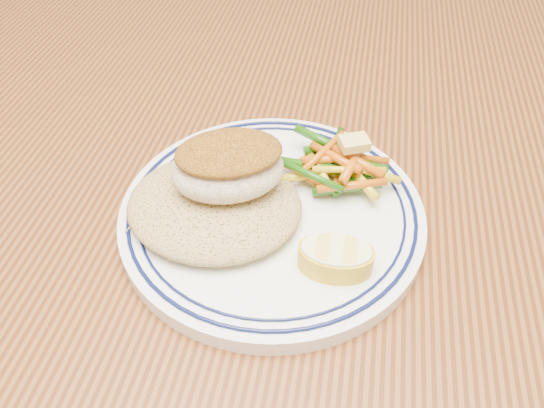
{
  "coord_description": "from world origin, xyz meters",
  "views": [
    {
      "loc": [
        0.08,
        -0.33,
        1.07
      ],
      "look_at": [
        0.02,
        -0.04,
        0.77
      ],
      "focal_mm": 35.0,
      "sensor_mm": 36.0,
      "label": 1
    }
  ],
  "objects_px": {
    "plate": "(272,213)",
    "vegetable_pile": "(338,165)",
    "rice_pilaf": "(214,202)",
    "dining_table": "(257,256)",
    "fish_fillet": "(228,166)",
    "lemon_wedge": "(336,256)"
  },
  "relations": [
    {
      "from": "plate",
      "to": "lemon_wedge",
      "type": "relative_size",
      "value": 4.46
    },
    {
      "from": "rice_pilaf",
      "to": "dining_table",
      "type": "bearing_deg",
      "value": 68.71
    },
    {
      "from": "rice_pilaf",
      "to": "lemon_wedge",
      "type": "relative_size",
      "value": 2.52
    },
    {
      "from": "plate",
      "to": "rice_pilaf",
      "type": "bearing_deg",
      "value": -161.59
    },
    {
      "from": "dining_table",
      "to": "rice_pilaf",
      "type": "height_order",
      "value": "rice_pilaf"
    },
    {
      "from": "fish_fillet",
      "to": "lemon_wedge",
      "type": "bearing_deg",
      "value": -28.48
    },
    {
      "from": "lemon_wedge",
      "to": "dining_table",
      "type": "bearing_deg",
      "value": 131.09
    },
    {
      "from": "rice_pilaf",
      "to": "fish_fillet",
      "type": "height_order",
      "value": "fish_fillet"
    },
    {
      "from": "plate",
      "to": "fish_fillet",
      "type": "height_order",
      "value": "fish_fillet"
    },
    {
      "from": "dining_table",
      "to": "lemon_wedge",
      "type": "bearing_deg",
      "value": -48.91
    },
    {
      "from": "plate",
      "to": "vegetable_pile",
      "type": "bearing_deg",
      "value": 44.99
    },
    {
      "from": "dining_table",
      "to": "fish_fillet",
      "type": "distance_m",
      "value": 0.16
    },
    {
      "from": "dining_table",
      "to": "rice_pilaf",
      "type": "bearing_deg",
      "value": -111.29
    },
    {
      "from": "rice_pilaf",
      "to": "fish_fillet",
      "type": "relative_size",
      "value": 1.35
    },
    {
      "from": "dining_table",
      "to": "vegetable_pile",
      "type": "height_order",
      "value": "vegetable_pile"
    },
    {
      "from": "dining_table",
      "to": "fish_fillet",
      "type": "bearing_deg",
      "value": -104.52
    },
    {
      "from": "dining_table",
      "to": "lemon_wedge",
      "type": "height_order",
      "value": "lemon_wedge"
    },
    {
      "from": "rice_pilaf",
      "to": "fish_fillet",
      "type": "xyz_separation_m",
      "value": [
        0.01,
        0.01,
        0.03
      ]
    },
    {
      "from": "fish_fillet",
      "to": "lemon_wedge",
      "type": "xyz_separation_m",
      "value": [
        0.09,
        -0.05,
        -0.03
      ]
    },
    {
      "from": "lemon_wedge",
      "to": "rice_pilaf",
      "type": "bearing_deg",
      "value": 159.93
    },
    {
      "from": "dining_table",
      "to": "plate",
      "type": "xyz_separation_m",
      "value": [
        0.02,
        -0.04,
        0.11
      ]
    },
    {
      "from": "plate",
      "to": "fish_fillet",
      "type": "distance_m",
      "value": 0.06
    }
  ]
}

